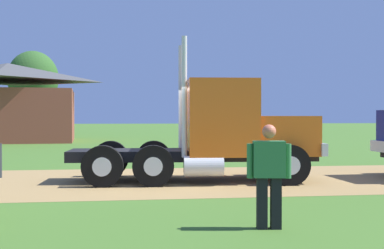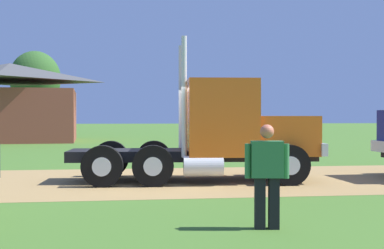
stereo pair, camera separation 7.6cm
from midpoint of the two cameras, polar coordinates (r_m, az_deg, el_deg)
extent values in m
plane|color=#416A25|center=(14.13, -2.83, -6.21)|extent=(200.00, 200.00, 0.00)
cube|color=#9B7A47|center=(14.13, -2.83, -6.19)|extent=(120.00, 6.39, 0.01)
cube|color=black|center=(13.99, 0.14, -3.36)|extent=(6.67, 1.93, 0.28)
cube|color=orange|center=(14.34, 10.09, -1.16)|extent=(1.75, 2.07, 1.05)
cube|color=silver|center=(14.59, 13.37, -2.50)|extent=(0.30, 2.16, 0.32)
cube|color=orange|center=(14.02, 3.28, 0.77)|extent=(1.95, 2.36, 2.02)
cube|color=#2D3D4C|center=(14.17, 6.99, 2.40)|extent=(0.16, 1.87, 0.89)
cylinder|color=silver|center=(14.83, -1.07, 2.83)|extent=(0.14, 0.14, 3.08)
cylinder|color=silver|center=(13.06, -0.72, 3.09)|extent=(0.14, 0.14, 3.08)
cylinder|color=silver|center=(13.05, 1.43, -4.63)|extent=(1.03, 0.59, 0.52)
cylinder|color=black|center=(15.45, 8.80, -3.67)|extent=(1.05, 0.37, 1.04)
cylinder|color=silver|center=(15.61, 8.67, -3.62)|extent=(0.47, 0.07, 0.47)
cylinder|color=black|center=(13.29, 10.89, -4.44)|extent=(1.05, 0.37, 1.04)
cylinder|color=silver|center=(13.13, 11.07, -4.50)|extent=(0.47, 0.07, 0.47)
cylinder|color=black|center=(15.15, -8.85, -3.76)|extent=(1.05, 0.37, 1.04)
cylinder|color=silver|center=(15.31, -8.80, -3.71)|extent=(0.47, 0.07, 0.47)
cylinder|color=black|center=(12.93, -9.74, -4.58)|extent=(1.05, 0.37, 1.04)
cylinder|color=silver|center=(12.78, -9.82, -4.65)|extent=(0.47, 0.07, 0.47)
cylinder|color=black|center=(15.09, -4.11, -3.77)|extent=(1.05, 0.37, 1.04)
cylinder|color=silver|center=(15.25, -4.10, -3.72)|extent=(0.47, 0.07, 0.47)
cylinder|color=black|center=(12.86, -4.18, -4.60)|extent=(1.05, 0.37, 1.04)
cylinder|color=silver|center=(12.70, -4.19, -4.67)|extent=(0.47, 0.07, 0.47)
cube|color=#33723F|center=(8.13, 8.57, -3.82)|extent=(0.53, 0.33, 0.57)
sphere|color=#D46B4C|center=(8.11, 8.58, -0.77)|extent=(0.22, 0.22, 0.22)
cube|color=black|center=(8.23, 9.32, -8.59)|extent=(0.19, 0.20, 0.80)
cube|color=black|center=(8.21, 7.80, -8.61)|extent=(0.19, 0.20, 0.80)
cylinder|color=#33723F|center=(8.18, 10.64, -4.00)|extent=(0.10, 0.10, 0.54)
cylinder|color=#33723F|center=(8.10, 6.48, -4.04)|extent=(0.10, 0.10, 0.54)
cube|color=brown|center=(37.64, -19.47, 0.92)|extent=(9.31, 8.32, 3.52)
pyramid|color=#474747|center=(37.76, -19.50, 5.49)|extent=(9.77, 8.74, 1.24)
cylinder|color=#513823|center=(48.23, -16.91, 0.81)|extent=(0.44, 0.44, 3.31)
ellipsoid|color=#2E5923|center=(48.34, -16.93, 4.90)|extent=(4.47, 4.47, 4.92)
camera|label=1|loc=(0.04, -89.84, 0.00)|focal=48.13mm
camera|label=2|loc=(0.04, 90.16, 0.00)|focal=48.13mm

